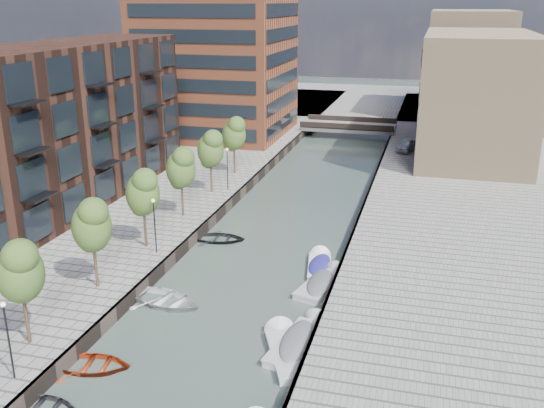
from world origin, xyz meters
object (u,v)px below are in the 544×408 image
at_px(tree_4, 181,167).
at_px(car, 406,145).
at_px(motorboat_4, 323,283).
at_px(motorboat_3, 320,265).
at_px(tree_6, 234,133).
at_px(motorboat_1, 301,340).
at_px(sloop_2, 92,368).
at_px(sloop_3, 166,304).
at_px(tree_2, 91,224).
at_px(sloop_4, 219,241).
at_px(motorboat_2, 286,350).
at_px(tree_5, 210,148).
at_px(bridge, 349,126).
at_px(tree_3, 143,191).
at_px(tree_1, 19,269).

bearing_deg(tree_4, car, 59.23).
bearing_deg(motorboat_4, motorboat_3, 105.30).
relative_size(tree_6, motorboat_1, 1.02).
xyz_separation_m(sloop_2, motorboat_3, (9.24, 15.76, 0.19)).
relative_size(tree_4, sloop_3, 1.18).
xyz_separation_m(sloop_2, motorboat_4, (10.04, 12.82, 0.21)).
relative_size(tree_6, sloop_2, 1.40).
height_order(tree_2, car, tree_2).
height_order(tree_2, sloop_4, tree_2).
xyz_separation_m(motorboat_2, motorboat_4, (0.51, 8.55, 0.10)).
xyz_separation_m(tree_2, sloop_2, (3.67, -7.01, -5.31)).
bearing_deg(motorboat_2, motorboat_1, 56.42).
bearing_deg(motorboat_3, tree_6, 123.84).
bearing_deg(tree_2, tree_4, 90.00).
relative_size(tree_5, motorboat_3, 1.23).
distance_m(motorboat_4, car, 37.08).
xyz_separation_m(bridge, motorboat_1, (5.34, -55.78, -1.16)).
relative_size(tree_4, tree_5, 1.00).
height_order(sloop_4, motorboat_4, motorboat_4).
relative_size(sloop_2, sloop_4, 0.99).
xyz_separation_m(tree_3, tree_6, (0.00, 21.00, 0.00)).
relative_size(bridge, motorboat_4, 2.38).
xyz_separation_m(bridge, sloop_2, (-4.83, -61.01, -1.39)).
bearing_deg(tree_3, sloop_2, -75.33).
distance_m(motorboat_1, car, 44.62).
distance_m(motorboat_1, motorboat_3, 10.57).
xyz_separation_m(sloop_4, motorboat_1, (9.76, -13.44, 0.23)).
bearing_deg(sloop_3, tree_6, 22.26).
bearing_deg(tree_5, motorboat_4, -47.94).
bearing_deg(motorboat_4, sloop_4, 148.70).
height_order(tree_3, tree_5, same).
xyz_separation_m(tree_6, car, (17.09, 14.70, -3.59)).
height_order(tree_4, tree_6, same).
relative_size(bridge, sloop_4, 3.02).
bearing_deg(motorboat_4, tree_4, 149.13).
bearing_deg(bridge, motorboat_3, -84.44).
bearing_deg(tree_1, sloop_2, -0.23).
height_order(sloop_2, motorboat_1, motorboat_1).
bearing_deg(motorboat_1, tree_1, -159.33).
height_order(tree_3, car, tree_3).
bearing_deg(motorboat_1, car, 85.83).
distance_m(bridge, tree_4, 41.08).
height_order(sloop_2, motorboat_2, motorboat_2).
height_order(tree_2, motorboat_2, tree_2).
relative_size(sloop_3, motorboat_2, 0.88).
relative_size(tree_4, tree_6, 1.00).
bearing_deg(tree_6, tree_1, -90.00).
xyz_separation_m(tree_1, motorboat_3, (12.90, 15.75, -5.12)).
height_order(motorboat_2, motorboat_3, motorboat_2).
xyz_separation_m(tree_2, tree_3, (0.00, 7.00, 0.00)).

